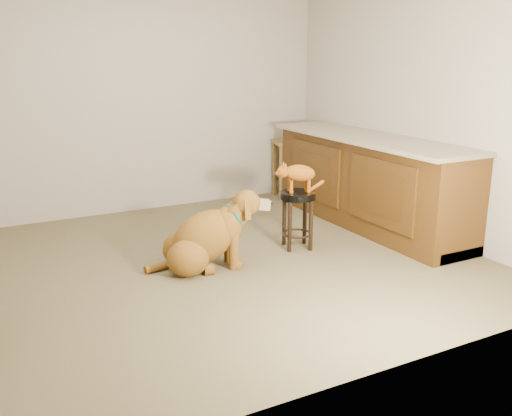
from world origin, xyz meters
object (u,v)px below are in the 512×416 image
padded_stool (298,208)px  golden_retriever (206,238)px  wood_stool (290,168)px  tabby_kitten (297,174)px

padded_stool → golden_retriever: bearing=-175.2°
padded_stool → wood_stool: size_ratio=0.75×
golden_retriever → tabby_kitten: 1.04m
wood_stool → padded_stool: bearing=-119.1°
tabby_kitten → golden_retriever: bearing=-158.3°
padded_stool → tabby_kitten: 0.32m
golden_retriever → tabby_kitten: size_ratio=2.18×
padded_stool → wood_stool: wood_stool is taller
padded_stool → golden_retriever: golden_retriever is taller
padded_stool → golden_retriever: 0.96m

